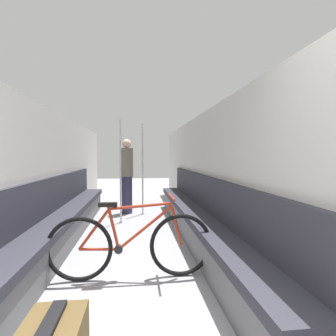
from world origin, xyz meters
TOP-DOWN VIEW (x-y plane):
  - wall_left at (-1.30, 3.48)m, footprint 0.10×10.17m
  - wall_right at (1.30, 3.48)m, footprint 0.10×10.17m
  - bench_seat_row_left at (-1.06, 3.38)m, footprint 0.44×5.75m
  - bench_seat_row_right at (1.06, 3.38)m, footprint 0.44×5.75m
  - bicycle at (0.03, 2.20)m, footprint 1.83×0.46m
  - grab_pole_near at (-0.23, 4.66)m, footprint 0.08×0.08m
  - grab_pole_far at (0.23, 5.39)m, footprint 0.08×0.08m
  - passenger_standing at (-0.13, 5.55)m, footprint 0.30×0.30m

SIDE VIEW (x-z plane):
  - bench_seat_row_left at x=-1.06m, z-range -0.18..0.86m
  - bench_seat_row_right at x=1.06m, z-range -0.18..0.86m
  - bicycle at x=0.03m, z-range -0.08..0.84m
  - passenger_standing at x=-0.13m, z-range 0.03..1.78m
  - grab_pole_near at x=-0.23m, z-range -0.03..2.07m
  - grab_pole_far at x=0.23m, z-range -0.03..2.07m
  - wall_left at x=-1.30m, z-range 0.00..2.12m
  - wall_right at x=1.30m, z-range 0.00..2.12m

